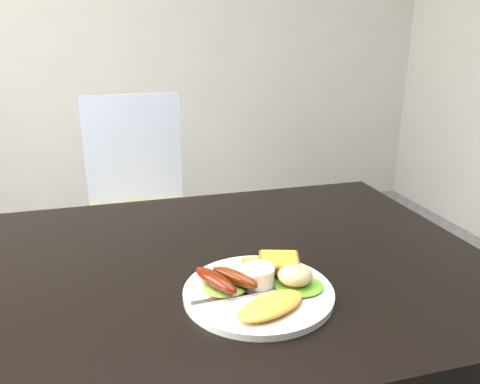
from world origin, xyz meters
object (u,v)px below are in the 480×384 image
dining_chair (140,219)px  plate (258,292)px  person (66,154)px  dining_table (193,273)px

dining_chair → plate: bearing=-83.1°
plate → dining_chair: bearing=96.7°
person → plate: size_ratio=6.51×
plate → dining_table: bearing=121.3°
dining_table → person: size_ratio=0.70×
person → dining_chair: bearing=-136.4°
dining_table → person: (-0.27, 0.58, 0.12)m
dining_chair → person: person is taller
person → dining_table: bearing=94.2°
dining_table → plate: plate is taller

